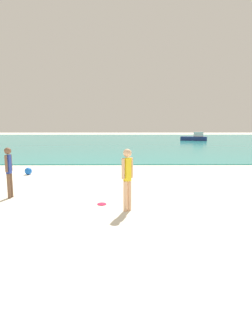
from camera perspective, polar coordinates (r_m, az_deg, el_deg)
The scene contains 6 objects.
water at distance 46.39m, azimuth -0.27°, elevation 5.89°, with size 160.00×60.00×0.06m, color teal.
person_standing at distance 7.48m, azimuth 0.28°, elevation -1.69°, with size 0.32×0.30×1.74m.
frisbee at distance 8.33m, azimuth -5.09°, elevation -7.54°, with size 0.27×0.27×0.03m, color #E51E4C.
person_distant at distance 9.65m, azimuth -23.32°, elevation -0.29°, with size 0.22×0.38×1.66m.
boat_far at distance 45.19m, azimuth 14.20°, elevation 6.19°, with size 4.27×2.58×1.38m.
beach_ball at distance 14.13m, azimuth -19.79°, elevation -0.61°, with size 0.35×0.35×0.35m, color blue.
Camera 1 is at (-0.03, -1.45, 2.34)m, focal length 29.10 mm.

